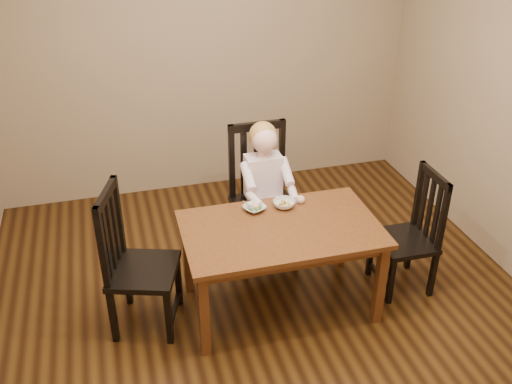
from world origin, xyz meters
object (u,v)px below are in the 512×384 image
object	(u,v)px
dining_table	(281,237)
bowl_peas	(254,208)
chair_left	(135,263)
toddler	(264,181)
bowl_veg	(284,204)
chair_child	(262,196)
chair_right	(411,234)

from	to	relation	value
dining_table	bowl_peas	size ratio (longest dim) A/B	8.95
chair_left	toddler	xyz separation A→B (m)	(1.06, 0.54, 0.19)
dining_table	toddler	xyz separation A→B (m)	(0.06, 0.62, 0.10)
bowl_veg	chair_child	bearing A→B (deg)	95.76
dining_table	chair_left	bearing A→B (deg)	175.12
dining_table	chair_child	world-z (taller)	chair_child
chair_left	toddler	bearing A→B (deg)	135.07
chair_child	bowl_veg	world-z (taller)	chair_child
chair_left	chair_right	world-z (taller)	chair_left
chair_child	bowl_peas	world-z (taller)	chair_child
chair_left	dining_table	bearing A→B (deg)	103.27
dining_table	bowl_veg	size ratio (longest dim) A/B	8.45
dining_table	toddler	bearing A→B (deg)	84.46
chair_right	dining_table	bearing A→B (deg)	89.40
bowl_peas	chair_right	bearing A→B (deg)	-14.48
dining_table	bowl_peas	bearing A→B (deg)	114.27
dining_table	chair_right	distance (m)	1.02
chair_child	bowl_peas	size ratio (longest dim) A/B	7.33
toddler	bowl_peas	xyz separation A→B (m)	(-0.18, -0.36, -0.01)
dining_table	toddler	distance (m)	0.64
chair_child	chair_left	distance (m)	1.22
toddler	bowl_peas	size ratio (longest dim) A/B	4.19
chair_right	chair_left	bearing A→B (deg)	87.80
toddler	bowl_peas	distance (m)	0.40
dining_table	chair_child	xyz separation A→B (m)	(0.06, 0.68, -0.06)
chair_left	bowl_peas	world-z (taller)	chair_left
chair_right	bowl_peas	world-z (taller)	chair_right
toddler	bowl_peas	world-z (taller)	toddler
dining_table	chair_child	size ratio (longest dim) A/B	1.22
chair_right	toddler	bearing A→B (deg)	56.49
chair_child	dining_table	bearing A→B (deg)	84.35
dining_table	toddler	world-z (taller)	toddler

